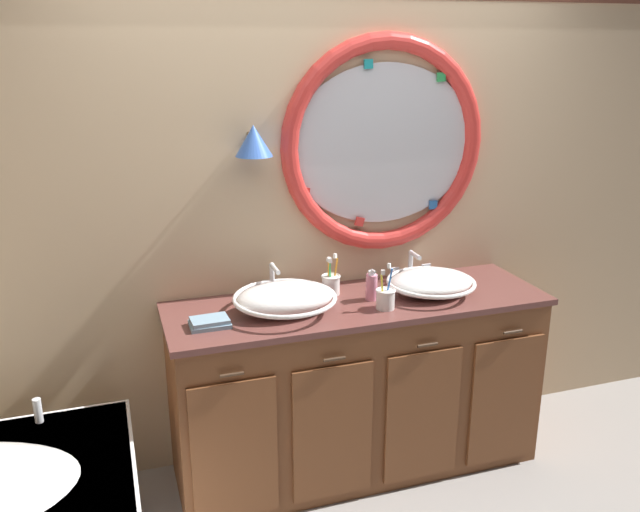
% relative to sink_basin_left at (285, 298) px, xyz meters
% --- Properties ---
extents(ground_plane, '(14.00, 14.00, 0.00)m').
position_rel_sink_basin_left_xyz_m(ground_plane, '(0.28, -0.24, -0.97)').
color(ground_plane, gray).
extents(back_wall_assembly, '(6.40, 0.26, 2.60)m').
position_rel_sink_basin_left_xyz_m(back_wall_assembly, '(0.31, 0.34, 0.36)').
color(back_wall_assembly, '#D6B78E').
rests_on(back_wall_assembly, ground_plane).
extents(vanity_counter, '(1.84, 0.60, 0.90)m').
position_rel_sink_basin_left_xyz_m(vanity_counter, '(0.37, 0.03, -0.52)').
color(vanity_counter, brown).
rests_on(vanity_counter, ground_plane).
extents(sink_basin_left, '(0.48, 0.48, 0.13)m').
position_rel_sink_basin_left_xyz_m(sink_basin_left, '(0.00, 0.00, 0.00)').
color(sink_basin_left, white).
rests_on(sink_basin_left, vanity_counter).
extents(sink_basin_right, '(0.44, 0.44, 0.12)m').
position_rel_sink_basin_left_xyz_m(sink_basin_right, '(0.74, -0.00, -0.01)').
color(sink_basin_right, white).
rests_on(sink_basin_right, vanity_counter).
extents(faucet_set_left, '(0.22, 0.14, 0.17)m').
position_rel_sink_basin_left_xyz_m(faucet_set_left, '(-0.00, 0.22, -0.00)').
color(faucet_set_left, silver).
rests_on(faucet_set_left, vanity_counter).
extents(faucet_set_right, '(0.23, 0.12, 0.16)m').
position_rel_sink_basin_left_xyz_m(faucet_set_right, '(0.74, 0.22, -0.01)').
color(faucet_set_right, silver).
rests_on(faucet_set_right, vanity_counter).
extents(toothbrush_holder_left, '(0.09, 0.09, 0.21)m').
position_rel_sink_basin_left_xyz_m(toothbrush_holder_left, '(0.27, 0.15, -0.01)').
color(toothbrush_holder_left, white).
rests_on(toothbrush_holder_left, vanity_counter).
extents(toothbrush_holder_right, '(0.09, 0.09, 0.22)m').
position_rel_sink_basin_left_xyz_m(toothbrush_holder_right, '(0.45, -0.11, -0.01)').
color(toothbrush_holder_right, white).
rests_on(toothbrush_holder_right, vanity_counter).
extents(soap_dispenser, '(0.06, 0.06, 0.16)m').
position_rel_sink_basin_left_xyz_m(soap_dispenser, '(0.43, 0.02, 0.00)').
color(soap_dispenser, pink).
rests_on(soap_dispenser, vanity_counter).
extents(folded_hand_towel, '(0.17, 0.12, 0.04)m').
position_rel_sink_basin_left_xyz_m(folded_hand_towel, '(-0.35, -0.05, -0.05)').
color(folded_hand_towel, '#7593A8').
rests_on(folded_hand_towel, vanity_counter).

